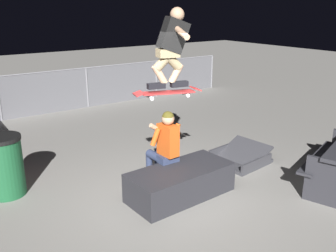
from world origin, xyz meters
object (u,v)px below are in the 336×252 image
Objects in this scene: person_sitting_on_ledge at (164,145)px; kicker_ramp at (239,159)px; trash_bin at (5,166)px; skater_airborne at (172,44)px; skateboard at (168,92)px; ledge_box_main at (180,182)px.

person_sitting_on_ledge reaches higher than kicker_ramp.
trash_bin is at bearing 151.82° from person_sitting_on_ledge.
skater_airborne is 1.06× the size of kicker_ramp.
person_sitting_on_ledge is 0.95m from skateboard.
trash_bin is at bearing 162.99° from kicker_ramp.
trash_bin is (-2.14, 1.43, -1.83)m from skater_airborne.
skateboard is (-0.11, 0.19, 1.40)m from ledge_box_main.
ledge_box_main is 1.47× the size of skater_airborne.
person_sitting_on_ledge is 1.16× the size of skater_airborne.
trash_bin is (-3.91, 1.20, 0.42)m from kicker_ramp.
skateboard is 0.93× the size of skater_airborne.
ledge_box_main is at bearing -166.65° from kicker_ramp.
trash_bin reaches higher than kicker_ramp.
skater_airborne reaches higher than person_sitting_on_ledge.
ledge_box_main is at bearing -88.82° from person_sitting_on_ledge.
kicker_ramp is at bearing 6.85° from skateboard.
ledge_box_main is 1.56× the size of kicker_ramp.
skateboard is 0.98× the size of kicker_ramp.
kicker_ramp is (1.72, 0.41, -0.16)m from ledge_box_main.
ledge_box_main is 2.10m from skater_airborne.
skater_airborne reaches higher than skateboard.
kicker_ramp is at bearing -0.85° from person_sitting_on_ledge.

